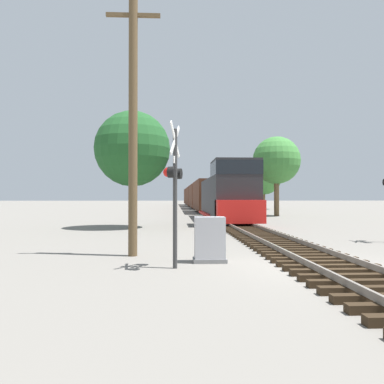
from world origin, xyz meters
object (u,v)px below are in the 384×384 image
at_px(tree_far_right, 132,149).
at_px(tree_deep_background, 264,177).
at_px(tree_mid_background, 276,161).
at_px(relay_cabinet, 210,240).
at_px(crossing_signal_near, 174,181).
at_px(freight_train, 199,196).
at_px(utility_pole, 133,122).

distance_m(tree_far_right, tree_deep_background, 39.85).
bearing_deg(tree_mid_background, relay_cabinet, -109.44).
xyz_separation_m(crossing_signal_near, tree_deep_background, (14.51, 49.47, 2.84)).
bearing_deg(tree_far_right, freight_train, 79.91).
bearing_deg(utility_pole, tree_deep_background, 71.44).
xyz_separation_m(crossing_signal_near, utility_pole, (-1.36, 2.21, 2.05)).
bearing_deg(tree_mid_background, utility_pole, -114.92).
bearing_deg(freight_train, utility_pole, -96.37).
distance_m(crossing_signal_near, tree_deep_background, 51.63).
height_order(crossing_signal_near, tree_deep_background, tree_deep_background).
height_order(relay_cabinet, utility_pole, utility_pole).
bearing_deg(crossing_signal_near, tree_far_right, -153.68).
xyz_separation_m(utility_pole, tree_far_right, (-1.26, 11.28, 0.56)).
relative_size(relay_cabinet, tree_mid_background, 0.16).
bearing_deg(relay_cabinet, crossing_signal_near, -139.26).
relative_size(relay_cabinet, tree_far_right, 0.18).
bearing_deg(freight_train, tree_mid_background, -74.67).
distance_m(crossing_signal_near, utility_pole, 3.30).
bearing_deg(tree_far_right, tree_deep_background, 64.54).
height_order(freight_train, tree_far_right, tree_far_right).
xyz_separation_m(crossing_signal_near, tree_mid_background, (10.62, 28.00, 3.35)).
distance_m(freight_train, crossing_signal_near, 51.77).
relative_size(crossing_signal_near, tree_mid_background, 0.48).
xyz_separation_m(tree_far_right, tree_deep_background, (17.13, 35.98, 0.24)).
distance_m(crossing_signal_near, relay_cabinet, 2.21).
xyz_separation_m(crossing_signal_near, tree_far_right, (-2.63, 13.48, 2.61)).
distance_m(freight_train, tree_far_right, 38.83).
bearing_deg(tree_deep_background, relay_cabinet, -105.48).
bearing_deg(freight_train, relay_cabinet, -93.49).
height_order(utility_pole, tree_far_right, utility_pole).
height_order(crossing_signal_near, relay_cabinet, crossing_signal_near).
bearing_deg(relay_cabinet, tree_deep_background, 74.52).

